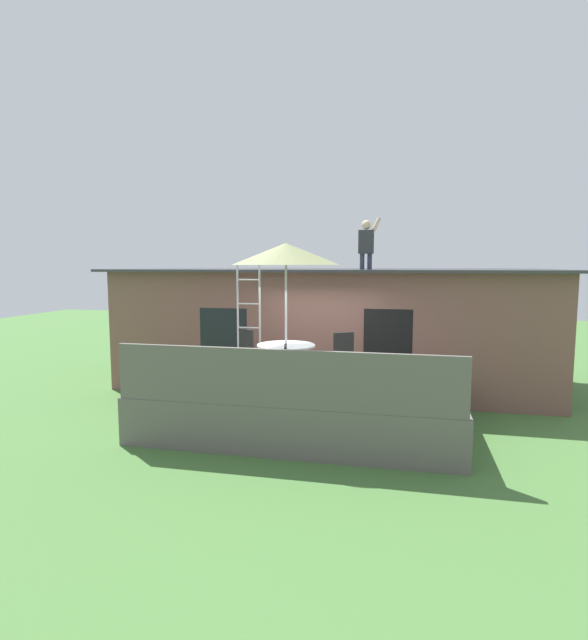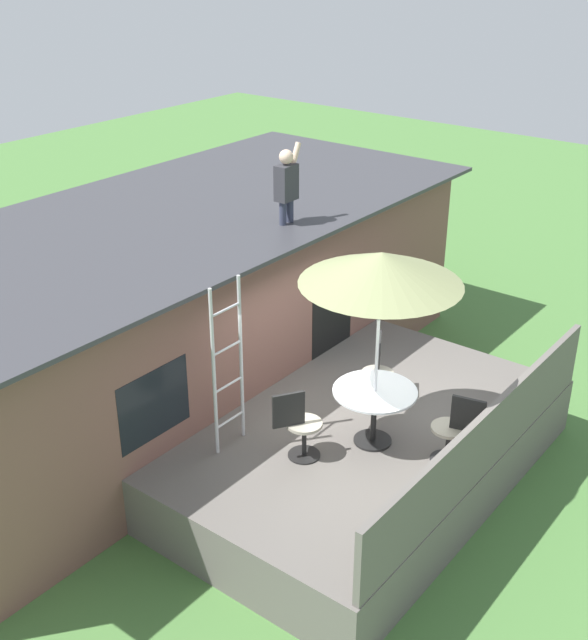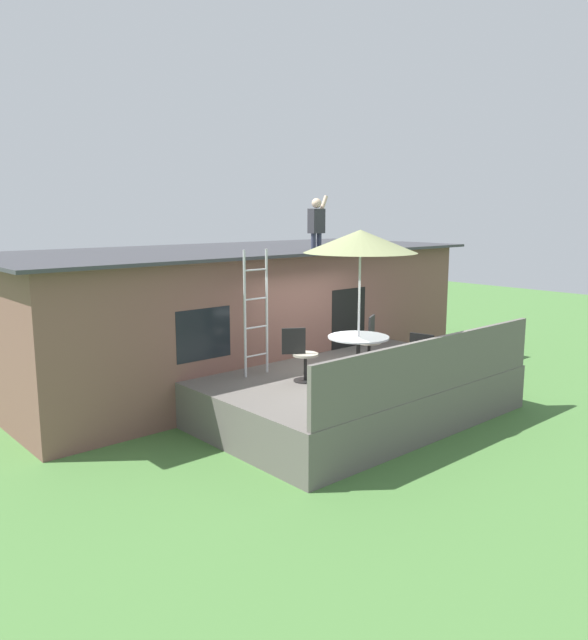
{
  "view_description": "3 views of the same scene",
  "coord_description": "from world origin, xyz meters",
  "views": [
    {
      "loc": [
        1.78,
        -8.84,
        2.97
      ],
      "look_at": [
        -0.43,
        1.11,
        1.83
      ],
      "focal_mm": 28.09,
      "sensor_mm": 36.0,
      "label": 1
    },
    {
      "loc": [
        -7.59,
        -4.72,
        6.62
      ],
      "look_at": [
        -0.13,
        1.1,
        2.03
      ],
      "focal_mm": 45.54,
      "sensor_mm": 36.0,
      "label": 2
    },
    {
      "loc": [
        -7.88,
        -7.23,
        3.62
      ],
      "look_at": [
        -0.6,
        1.02,
        1.7
      ],
      "focal_mm": 34.59,
      "sensor_mm": 36.0,
      "label": 3
    }
  ],
  "objects": [
    {
      "name": "patio_umbrella",
      "position": [
        -0.27,
        -0.27,
        3.15
      ],
      "size": [
        1.9,
        1.9,
        2.54
      ],
      "color": "silver",
      "rests_on": "deck"
    },
    {
      "name": "patio_chair_left",
      "position": [
        -1.11,
        0.26,
        1.26
      ],
      "size": [
        0.57,
        0.45,
        0.92
      ],
      "rotation": [
        0.0,
        0.0,
        -0.57
      ],
      "color": "black",
      "rests_on": "deck"
    },
    {
      "name": "step_ladder",
      "position": [
        -1.4,
        1.1,
        1.9
      ],
      "size": [
        0.52,
        0.04,
        2.2
      ],
      "color": "silver",
      "rests_on": "deck"
    },
    {
      "name": "deck_railing",
      "position": [
        0.0,
        -1.66,
        1.25
      ],
      "size": [
        5.41,
        0.08,
        0.9
      ],
      "primitive_type": "cube",
      "color": "#605B56",
      "rests_on": "deck"
    },
    {
      "name": "house",
      "position": [
        0.0,
        3.6,
        1.43
      ],
      "size": [
        10.5,
        4.5,
        2.86
      ],
      "color": "brown",
      "rests_on": "ground"
    },
    {
      "name": "patio_chair_near",
      "position": [
        -0.04,
        -1.27,
        1.26
      ],
      "size": [
        0.44,
        0.61,
        0.92
      ],
      "rotation": [
        0.0,
        0.0,
        1.8
      ],
      "color": "black",
      "rests_on": "deck"
    },
    {
      "name": "patio_table",
      "position": [
        -0.27,
        -0.27,
        1.39
      ],
      "size": [
        1.04,
        1.04,
        0.74
      ],
      "color": "black",
      "rests_on": "deck"
    },
    {
      "name": "patio_chair_right",
      "position": [
        0.58,
        0.22,
        1.26
      ],
      "size": [
        0.58,
        0.44,
        0.92
      ],
      "rotation": [
        0.0,
        0.0,
        -2.62
      ],
      "color": "black",
      "rests_on": "deck"
    },
    {
      "name": "person_figure",
      "position": [
        0.95,
        2.06,
        3.47
      ],
      "size": [
        0.47,
        0.2,
        1.11
      ],
      "color": "#33384C",
      "rests_on": "house"
    },
    {
      "name": "ground_plane",
      "position": [
        0.0,
        0.0,
        0.0
      ],
      "size": [
        40.0,
        40.0,
        0.0
      ],
      "primitive_type": "plane",
      "color": "#477538"
    },
    {
      "name": "deck",
      "position": [
        0.0,
        0.0,
        0.4
      ],
      "size": [
        5.51,
        3.42,
        0.8
      ],
      "primitive_type": "cube",
      "color": "#605B56",
      "rests_on": "ground"
    }
  ]
}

